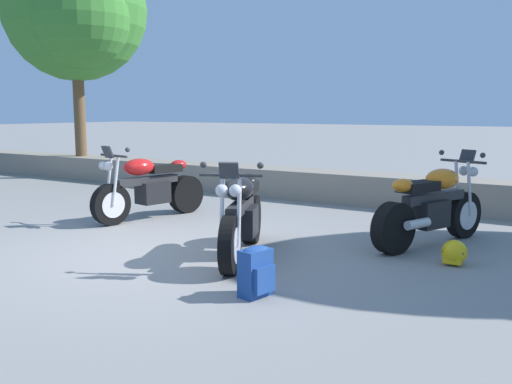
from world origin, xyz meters
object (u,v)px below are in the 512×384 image
Objects in this scene: motorcycle_black_centre at (241,216)px; rider_helmet at (454,253)px; rider_backpack at (256,271)px; motorcycle_orange_far_right at (433,207)px; motorcycle_red_near_left at (149,188)px; leafy_tree_far_left at (76,11)px.

rider_helmet is at bearing 23.79° from motorcycle_black_centre.
motorcycle_black_centre is 2.41m from rider_helmet.
motorcycle_orange_far_right is at bearing 73.67° from rider_backpack.
motorcycle_black_centre is at bearing 128.92° from rider_backpack.
rider_helmet is at bearing 57.59° from rider_backpack.
motorcycle_orange_far_right reaches higher than rider_backpack.
rider_helmet is at bearing -60.61° from motorcycle_orange_far_right.
leafy_tree_far_left is at bearing 148.42° from motorcycle_red_near_left.
leafy_tree_far_left is at bearing 161.01° from rider_helmet.
motorcycle_red_near_left and motorcycle_black_centre have the same top height.
rider_helmet is (1.30, 2.05, -0.11)m from rider_backpack.
motorcycle_black_centre is at bearing -156.21° from rider_helmet.
rider_helmet is (2.18, 0.96, -0.35)m from motorcycle_black_centre.
rider_backpack is at bearing -34.02° from motorcycle_red_near_left.
leafy_tree_far_left reaches higher than motorcycle_red_near_left.
motorcycle_orange_far_right is 4.21× the size of rider_backpack.
motorcycle_orange_far_right is 1.00m from rider_helmet.
motorcycle_black_centre is 2.47m from motorcycle_orange_far_right.
rider_helmet is at bearing -3.01° from motorcycle_red_near_left.
motorcycle_red_near_left and motorcycle_orange_far_right have the same top height.
motorcycle_red_near_left is at bearing -172.34° from motorcycle_orange_far_right.
rider_backpack is at bearing -51.08° from motorcycle_black_centre.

